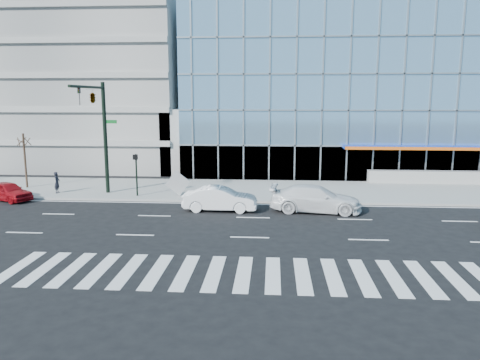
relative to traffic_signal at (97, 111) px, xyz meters
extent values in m
plane|color=black|center=(11.00, -4.57, -6.16)|extent=(160.00, 160.00, 0.00)
cube|color=gray|center=(11.00, 3.43, -6.09)|extent=(120.00, 8.00, 0.15)
cube|color=#7CACCF|center=(25.00, 21.43, 1.34)|extent=(42.00, 26.00, 15.00)
cube|color=gray|center=(-9.00, 21.43, 3.84)|extent=(24.00, 24.00, 20.00)
cube|color=gray|center=(5.00, 13.43, -3.16)|extent=(6.00, 8.00, 6.00)
cube|color=gray|center=(-19.00, 65.43, 17.84)|extent=(14.00, 14.00, 48.00)
cylinder|color=black|center=(0.00, 1.43, -2.01)|extent=(0.28, 0.28, 8.00)
cylinder|color=black|center=(0.00, -1.37, 1.59)|extent=(0.18, 5.60, 0.18)
imported|color=black|center=(0.00, -2.77, 0.99)|extent=(0.18, 0.22, 1.10)
imported|color=black|center=(0.00, -0.57, 0.99)|extent=(0.48, 2.24, 0.90)
cube|color=#0C591E|center=(0.45, 1.43, -0.81)|extent=(0.90, 0.05, 0.25)
cylinder|color=black|center=(2.50, 0.43, -4.51)|extent=(0.12, 0.12, 3.00)
cube|color=black|center=(2.50, 0.28, -3.21)|extent=(0.30, 0.25, 0.35)
cylinder|color=#332319|center=(-7.00, 2.93, -3.91)|extent=(0.16, 0.16, 4.20)
ellipsoid|color=#332319|center=(-7.00, 2.93, -2.23)|extent=(1.10, 1.10, 0.90)
imported|color=white|center=(14.84, -2.77, -5.34)|extent=(5.87, 2.84, 1.65)
imported|color=white|center=(8.84, -2.95, -5.40)|extent=(4.67, 1.68, 1.53)
imported|color=#A10C14|center=(-6.22, -1.10, -5.50)|extent=(4.17, 3.01, 1.32)
imported|color=black|center=(-3.64, 1.00, -5.24)|extent=(0.42, 0.60, 1.56)
cube|color=#A4A4A4|center=(5.39, 0.68, -5.11)|extent=(1.82, 0.11, 1.82)
camera|label=1|loc=(12.14, -31.65, 0.96)|focal=35.00mm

